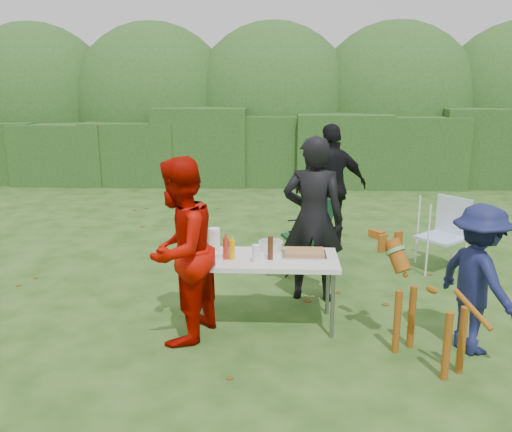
{
  "coord_description": "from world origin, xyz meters",
  "views": [
    {
      "loc": [
        0.2,
        -5.06,
        2.51
      ],
      "look_at": [
        -0.06,
        0.87,
        1.0
      ],
      "focal_mm": 38.0,
      "sensor_mm": 36.0,
      "label": 1
    }
  ],
  "objects_px": {
    "person_cook": "(313,219)",
    "beer_bottle": "(270,248)",
    "paper_towel_roll": "(214,240)",
    "child": "(478,279)",
    "mustard_bottle": "(232,250)",
    "camping_chair": "(306,233)",
    "ketchup_bottle": "(226,249)",
    "person_red_jacket": "(180,251)",
    "person_black_puffy": "(331,187)",
    "dog": "(430,308)",
    "folding_table": "(264,262)",
    "lawn_chair": "(441,235)"
  },
  "relations": [
    {
      "from": "folding_table",
      "to": "lawn_chair",
      "type": "height_order",
      "value": "lawn_chair"
    },
    {
      "from": "folding_table",
      "to": "ketchup_bottle",
      "type": "bearing_deg",
      "value": -169.29
    },
    {
      "from": "person_black_puffy",
      "to": "ketchup_bottle",
      "type": "height_order",
      "value": "person_black_puffy"
    },
    {
      "from": "folding_table",
      "to": "person_red_jacket",
      "type": "relative_size",
      "value": 0.83
    },
    {
      "from": "dog",
      "to": "beer_bottle",
      "type": "relative_size",
      "value": 4.69
    },
    {
      "from": "person_red_jacket",
      "to": "camping_chair",
      "type": "bearing_deg",
      "value": 166.27
    },
    {
      "from": "mustard_bottle",
      "to": "beer_bottle",
      "type": "xyz_separation_m",
      "value": [
        0.39,
        0.01,
        0.02
      ]
    },
    {
      "from": "paper_towel_roll",
      "to": "beer_bottle",
      "type": "bearing_deg",
      "value": -19.35
    },
    {
      "from": "person_cook",
      "to": "beer_bottle",
      "type": "xyz_separation_m",
      "value": [
        -0.47,
        -0.8,
        -0.1
      ]
    },
    {
      "from": "lawn_chair",
      "to": "person_cook",
      "type": "bearing_deg",
      "value": -9.39
    },
    {
      "from": "dog",
      "to": "paper_towel_roll",
      "type": "bearing_deg",
      "value": 31.86
    },
    {
      "from": "person_red_jacket",
      "to": "camping_chair",
      "type": "height_order",
      "value": "person_red_jacket"
    },
    {
      "from": "paper_towel_roll",
      "to": "person_cook",
      "type": "bearing_deg",
      "value": 29.03
    },
    {
      "from": "camping_chair",
      "to": "mustard_bottle",
      "type": "xyz_separation_m",
      "value": [
        -0.83,
        -1.83,
        0.35
      ]
    },
    {
      "from": "person_red_jacket",
      "to": "beer_bottle",
      "type": "distance_m",
      "value": 0.91
    },
    {
      "from": "person_black_puffy",
      "to": "person_cook",
      "type": "bearing_deg",
      "value": 62.87
    },
    {
      "from": "child",
      "to": "ketchup_bottle",
      "type": "height_order",
      "value": "child"
    },
    {
      "from": "person_red_jacket",
      "to": "camping_chair",
      "type": "xyz_separation_m",
      "value": [
        1.31,
        2.1,
        -0.41
      ]
    },
    {
      "from": "person_cook",
      "to": "lawn_chair",
      "type": "relative_size",
      "value": 1.94
    },
    {
      "from": "dog",
      "to": "beer_bottle",
      "type": "height_order",
      "value": "dog"
    },
    {
      "from": "dog",
      "to": "lawn_chair",
      "type": "distance_m",
      "value": 2.64
    },
    {
      "from": "mustard_bottle",
      "to": "dog",
      "type": "bearing_deg",
      "value": -19.64
    },
    {
      "from": "person_cook",
      "to": "beer_bottle",
      "type": "distance_m",
      "value": 0.93
    },
    {
      "from": "ketchup_bottle",
      "to": "beer_bottle",
      "type": "bearing_deg",
      "value": 1.1
    },
    {
      "from": "child",
      "to": "mustard_bottle",
      "type": "xyz_separation_m",
      "value": [
        -2.31,
        0.39,
        0.13
      ]
    },
    {
      "from": "dog",
      "to": "mustard_bottle",
      "type": "height_order",
      "value": "dog"
    },
    {
      "from": "dog",
      "to": "mustard_bottle",
      "type": "relative_size",
      "value": 5.63
    },
    {
      "from": "mustard_bottle",
      "to": "paper_towel_roll",
      "type": "height_order",
      "value": "paper_towel_roll"
    },
    {
      "from": "ketchup_bottle",
      "to": "beer_bottle",
      "type": "relative_size",
      "value": 0.92
    },
    {
      "from": "paper_towel_roll",
      "to": "camping_chair",
      "type": "bearing_deg",
      "value": 57.2
    },
    {
      "from": "mustard_bottle",
      "to": "beer_bottle",
      "type": "height_order",
      "value": "beer_bottle"
    },
    {
      "from": "dog",
      "to": "lawn_chair",
      "type": "bearing_deg",
      "value": -52.95
    },
    {
      "from": "ketchup_bottle",
      "to": "paper_towel_roll",
      "type": "distance_m",
      "value": 0.26
    },
    {
      "from": "folding_table",
      "to": "mustard_bottle",
      "type": "distance_m",
      "value": 0.37
    },
    {
      "from": "person_cook",
      "to": "mustard_bottle",
      "type": "xyz_separation_m",
      "value": [
        -0.86,
        -0.81,
        -0.12
      ]
    },
    {
      "from": "child",
      "to": "paper_towel_roll",
      "type": "distance_m",
      "value": 2.6
    },
    {
      "from": "child",
      "to": "dog",
      "type": "distance_m",
      "value": 0.58
    },
    {
      "from": "person_red_jacket",
      "to": "dog",
      "type": "bearing_deg",
      "value": 99.0
    },
    {
      "from": "camping_chair",
      "to": "ketchup_bottle",
      "type": "xyz_separation_m",
      "value": [
        -0.9,
        -1.82,
        0.36
      ]
    },
    {
      "from": "mustard_bottle",
      "to": "ketchup_bottle",
      "type": "height_order",
      "value": "ketchup_bottle"
    },
    {
      "from": "camping_chair",
      "to": "lawn_chair",
      "type": "height_order",
      "value": "camping_chair"
    },
    {
      "from": "beer_bottle",
      "to": "ketchup_bottle",
      "type": "bearing_deg",
      "value": -178.9
    },
    {
      "from": "person_cook",
      "to": "folding_table",
      "type": "bearing_deg",
      "value": 62.84
    },
    {
      "from": "person_red_jacket",
      "to": "paper_towel_roll",
      "type": "bearing_deg",
      "value": 168.84
    },
    {
      "from": "person_black_puffy",
      "to": "camping_chair",
      "type": "height_order",
      "value": "person_black_puffy"
    },
    {
      "from": "folding_table",
      "to": "paper_towel_roll",
      "type": "xyz_separation_m",
      "value": [
        -0.53,
        0.14,
        0.18
      ]
    },
    {
      "from": "child",
      "to": "lawn_chair",
      "type": "bearing_deg",
      "value": -31.58
    },
    {
      "from": "child",
      "to": "beer_bottle",
      "type": "relative_size",
      "value": 5.93
    },
    {
      "from": "mustard_bottle",
      "to": "child",
      "type": "bearing_deg",
      "value": -9.68
    },
    {
      "from": "person_red_jacket",
      "to": "person_black_puffy",
      "type": "height_order",
      "value": "person_black_puffy"
    }
  ]
}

